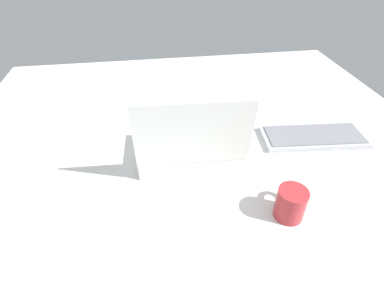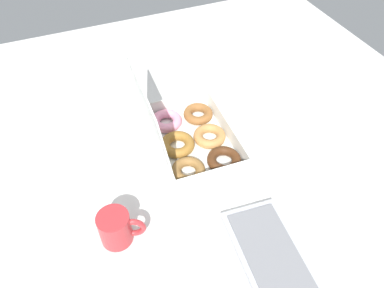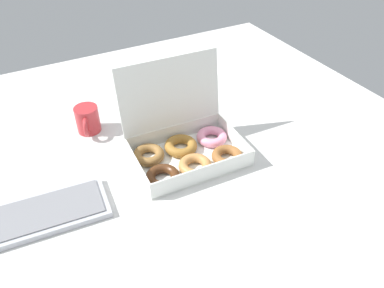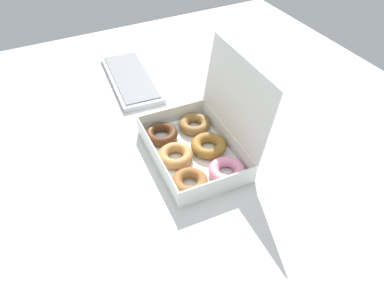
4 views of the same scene
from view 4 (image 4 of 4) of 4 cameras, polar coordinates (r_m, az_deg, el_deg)
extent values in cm
cube|color=silver|center=(114.38, -1.27, -0.95)|extent=(180.00, 180.00, 2.00)
cube|color=white|center=(111.05, 0.10, -1.68)|extent=(34.90, 24.34, 0.40)
cube|color=white|center=(120.89, -3.18, 4.39)|extent=(1.39, 22.89, 5.83)
cube|color=white|center=(98.40, 4.14, -6.48)|extent=(1.39, 22.89, 5.83)
cube|color=white|center=(106.05, -5.45, -2.16)|extent=(33.13, 1.83, 5.83)
cube|color=white|center=(112.88, 5.31, 1.09)|extent=(33.13, 1.83, 5.83)
cube|color=white|center=(105.06, 6.73, 7.27)|extent=(34.08, 5.34, 22.69)
torus|color=#4B2914|center=(116.10, -4.70, 1.55)|extent=(13.64, 13.64, 2.85)
torus|color=#B77F44|center=(108.56, -2.54, -1.76)|extent=(14.42, 14.42, 2.97)
torus|color=brown|center=(101.26, -0.31, -5.76)|extent=(13.35, 13.35, 2.92)
torus|color=olive|center=(119.47, 0.36, 3.06)|extent=(13.32, 13.32, 2.88)
torus|color=olive|center=(111.76, 2.54, -0.23)|extent=(13.48, 13.48, 3.09)
torus|color=pink|center=(104.58, 5.31, -4.04)|extent=(14.23, 14.23, 3.00)
cube|color=#B6B8C1|center=(145.28, -9.25, 9.79)|extent=(39.21, 18.28, 1.80)
cube|color=gray|center=(144.71, -9.29, 10.16)|extent=(35.97, 15.61, 0.40)
cylinder|color=#B02D31|center=(136.84, 7.26, 9.69)|extent=(8.09, 8.09, 9.31)
torus|color=#B02D31|center=(135.96, 5.45, 9.62)|extent=(3.69, 6.76, 6.67)
cylinder|color=black|center=(135.29, 7.37, 10.76)|extent=(7.12, 7.12, 0.56)
cube|color=white|center=(93.41, -7.43, -13.73)|extent=(16.26, 15.36, 0.15)
camera|label=1|loc=(1.32, 41.72, 28.65)|focal=28.00mm
camera|label=2|loc=(1.63, -2.70, 44.80)|focal=35.00mm
camera|label=3|loc=(1.22, -56.44, 27.30)|focal=35.00mm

